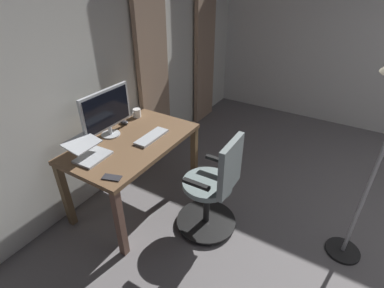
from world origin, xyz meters
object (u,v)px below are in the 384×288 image
desk (133,149)px  computer_monitor (107,111)px  cell_phone_face_up (112,178)px  office_chair (214,190)px  computer_mouse (124,122)px  laptop (89,152)px  mug_tea (137,113)px  computer_keyboard (152,137)px

desk → computer_monitor: computer_monitor is taller
desk → cell_phone_face_up: cell_phone_face_up is taller
desk → office_chair: (-0.07, 0.83, -0.18)m
desk → computer_mouse: bearing=-126.3°
laptop → mug_tea: size_ratio=2.51×
computer_mouse → cell_phone_face_up: computer_mouse is taller
computer_monitor → mug_tea: 0.48m
desk → laptop: bearing=-17.8°
computer_keyboard → mug_tea: bearing=-123.8°
office_chair → laptop: size_ratio=3.06×
computer_monitor → cell_phone_face_up: size_ratio=3.94×
computer_keyboard → mug_tea: mug_tea is taller
computer_monitor → office_chair: bearing=94.8°
office_chair → computer_keyboard: size_ratio=2.62×
laptop → cell_phone_face_up: size_ratio=2.20×
desk → computer_keyboard: bearing=137.2°
desk → cell_phone_face_up: size_ratio=8.62×
cell_phone_face_up → laptop: bearing=-126.1°
mug_tea → laptop: bearing=11.7°
computer_mouse → office_chair: bearing=82.5°
office_chair → computer_monitor: (0.09, -1.08, 0.53)m
office_chair → computer_monitor: bearing=93.7°
computer_mouse → laptop: bearing=15.9°
cell_phone_face_up → computer_keyboard: bearing=172.1°
office_chair → computer_keyboard: bearing=83.8°
laptop → mug_tea: 0.82m
computer_keyboard → computer_mouse: 0.43m
cell_phone_face_up → computer_mouse: bearing=-161.8°
office_chair → mug_tea: bearing=72.0°
desk → office_chair: 0.85m
desk → mug_tea: (-0.41, -0.29, 0.14)m
computer_monitor → computer_mouse: (-0.24, -0.05, -0.23)m
computer_monitor → cell_phone_face_up: computer_monitor is taller
office_chair → mug_tea: size_ratio=7.68×
desk → computer_mouse: computer_mouse is taller
office_chair → cell_phone_face_up: size_ratio=6.75×
desk → office_chair: office_chair is taller
computer_mouse → cell_phone_face_up: 0.91m
computer_monitor → laptop: size_ratio=1.79×
office_chair → computer_mouse: 1.18m
desk → mug_tea: 0.53m
office_chair → computer_keyboard: 0.77m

